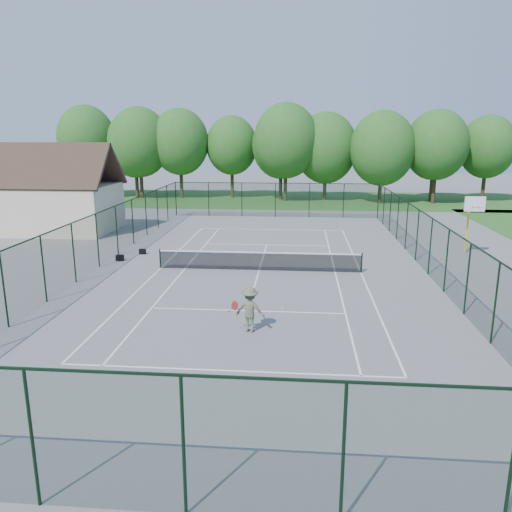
% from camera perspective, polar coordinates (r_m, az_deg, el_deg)
% --- Properties ---
extents(ground, '(140.00, 140.00, 0.00)m').
position_cam_1_polar(ground, '(27.23, 0.36, -1.65)').
color(ground, gray).
rests_on(ground, ground).
extents(grass_far, '(80.00, 16.00, 0.01)m').
position_cam_1_polar(grass_far, '(56.67, 2.80, 6.48)').
color(grass_far, '#346C26').
rests_on(grass_far, ground).
extents(court_lines, '(11.05, 23.85, 0.01)m').
position_cam_1_polar(court_lines, '(27.23, 0.36, -1.64)').
color(court_lines, white).
rests_on(court_lines, ground).
extents(tennis_net, '(11.08, 0.08, 1.10)m').
position_cam_1_polar(tennis_net, '(27.09, 0.36, -0.48)').
color(tennis_net, black).
rests_on(tennis_net, ground).
extents(fence_enclosure, '(18.05, 36.05, 3.02)m').
position_cam_1_polar(fence_enclosure, '(26.86, 0.37, 1.56)').
color(fence_enclosure, '#16311C').
rests_on(fence_enclosure, ground).
extents(utility_building, '(8.60, 6.27, 6.63)m').
position_cam_1_polar(utility_building, '(40.64, -21.69, 7.02)').
color(utility_building, beige).
rests_on(utility_building, ground).
extents(tree_line_far, '(39.40, 6.40, 9.70)m').
position_cam_1_polar(tree_line_far, '(56.21, 2.88, 12.54)').
color(tree_line_far, '#3D2D1C').
rests_on(tree_line_far, ground).
extents(basketball_goal, '(1.20, 1.43, 3.65)m').
position_cam_1_polar(basketball_goal, '(32.86, 23.41, 4.48)').
color(basketball_goal, yellow).
rests_on(basketball_goal, ground).
extents(sports_bag_a, '(0.45, 0.28, 0.35)m').
position_cam_1_polar(sports_bag_a, '(30.31, -15.30, -0.20)').
color(sports_bag_a, black).
rests_on(sports_bag_a, ground).
extents(sports_bag_b, '(0.43, 0.29, 0.31)m').
position_cam_1_polar(sports_bag_b, '(31.65, -12.84, 0.50)').
color(sports_bag_b, black).
rests_on(sports_bag_b, ground).
extents(tennis_player, '(2.11, 0.91, 1.74)m').
position_cam_1_polar(tennis_player, '(18.78, -0.69, -6.12)').
color(tennis_player, '#5C6347').
rests_on(tennis_player, ground).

